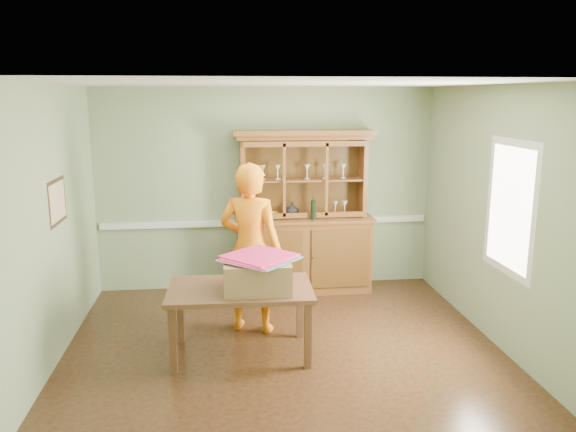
{
  "coord_description": "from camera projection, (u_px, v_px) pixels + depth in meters",
  "views": [
    {
      "loc": [
        -0.59,
        -5.44,
        2.59
      ],
      "look_at": [
        0.1,
        0.4,
        1.32
      ],
      "focal_mm": 35.0,
      "sensor_mm": 36.0,
      "label": 1
    }
  ],
  "objects": [
    {
      "name": "dining_table",
      "position": [
        240.0,
        295.0,
        5.6
      ],
      "size": [
        1.46,
        0.9,
        0.72
      ],
      "rotation": [
        0.0,
        0.0,
        -0.03
      ],
      "color": "brown",
      "rests_on": "floor"
    },
    {
      "name": "floor",
      "position": [
        283.0,
        347.0,
        5.9
      ],
      "size": [
        4.5,
        4.5,
        0.0
      ],
      "primitive_type": "plane",
      "color": "#4A3117",
      "rests_on": "ground"
    },
    {
      "name": "framed_map",
      "position": [
        58.0,
        202.0,
        5.6
      ],
      "size": [
        0.03,
        0.6,
        0.46
      ],
      "color": "#372516",
      "rests_on": "wall_left"
    },
    {
      "name": "wall_right",
      "position": [
        496.0,
        216.0,
        5.87
      ],
      "size": [
        0.0,
        4.0,
        4.0
      ],
      "primitive_type": "plane",
      "rotation": [
        1.57,
        0.0,
        -1.57
      ],
      "color": "gray",
      "rests_on": "floor"
    },
    {
      "name": "kite_stack",
      "position": [
        260.0,
        258.0,
        5.46
      ],
      "size": [
        0.82,
        0.82,
        0.04
      ],
      "rotation": [
        0.0,
        0.0,
        0.76
      ],
      "color": "green",
      "rests_on": "cardboard_box"
    },
    {
      "name": "chair_rail",
      "position": [
        267.0,
        222.0,
        7.63
      ],
      "size": [
        4.41,
        0.05,
        0.08
      ],
      "primitive_type": "cube",
      "color": "silver",
      "rests_on": "wall_back"
    },
    {
      "name": "wall_left",
      "position": [
        49.0,
        228.0,
        5.35
      ],
      "size": [
        0.0,
        4.0,
        4.0
      ],
      "primitive_type": "plane",
      "rotation": [
        1.57,
        0.0,
        1.57
      ],
      "color": "gray",
      "rests_on": "floor"
    },
    {
      "name": "wall_back",
      "position": [
        266.0,
        189.0,
        7.55
      ],
      "size": [
        4.5,
        0.0,
        4.5
      ],
      "primitive_type": "plane",
      "rotation": [
        1.57,
        0.0,
        0.0
      ],
      "color": "gray",
      "rests_on": "floor"
    },
    {
      "name": "cardboard_box",
      "position": [
        258.0,
        275.0,
        5.48
      ],
      "size": [
        0.67,
        0.54,
        0.3
      ],
      "primitive_type": "cube",
      "rotation": [
        0.0,
        0.0,
        -0.04
      ],
      "color": "#A07352",
      "rests_on": "dining_table"
    },
    {
      "name": "window_panel",
      "position": [
        510.0,
        208.0,
        5.55
      ],
      "size": [
        0.03,
        0.96,
        1.36
      ],
      "color": "silver",
      "rests_on": "wall_right"
    },
    {
      "name": "ceiling",
      "position": [
        282.0,
        83.0,
        5.33
      ],
      "size": [
        4.5,
        4.5,
        0.0
      ],
      "primitive_type": "plane",
      "rotation": [
        3.14,
        0.0,
        0.0
      ],
      "color": "white",
      "rests_on": "wall_back"
    },
    {
      "name": "person",
      "position": [
        251.0,
        248.0,
        6.16
      ],
      "size": [
        0.8,
        0.67,
        1.89
      ],
      "primitive_type": "imported",
      "rotation": [
        0.0,
        0.0,
        2.78
      ],
      "color": "orange",
      "rests_on": "floor"
    },
    {
      "name": "wall_front",
      "position": [
        316.0,
        289.0,
        3.67
      ],
      "size": [
        4.5,
        0.0,
        4.5
      ],
      "primitive_type": "plane",
      "rotation": [
        -1.57,
        0.0,
        0.0
      ],
      "color": "gray",
      "rests_on": "floor"
    },
    {
      "name": "china_hutch",
      "position": [
        304.0,
        235.0,
        7.5
      ],
      "size": [
        1.83,
        0.6,
        2.15
      ],
      "color": "brown",
      "rests_on": "floor"
    }
  ]
}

